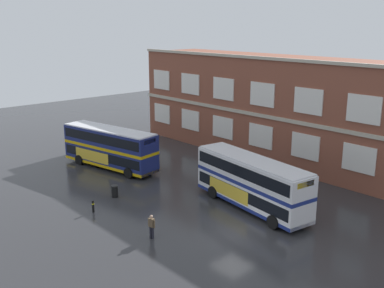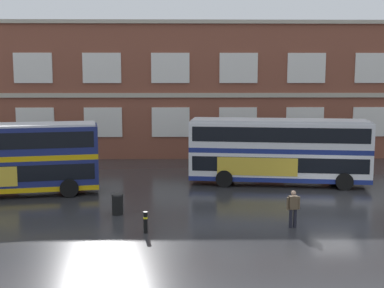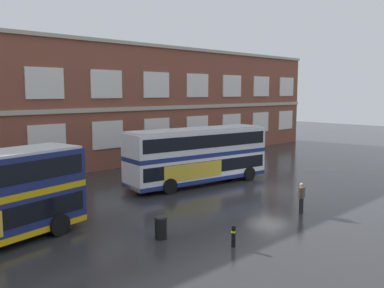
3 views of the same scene
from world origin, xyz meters
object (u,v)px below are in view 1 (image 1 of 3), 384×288
double_decker_near (110,147)px  waiting_passenger (152,226)px  double_decker_middle (252,182)px  safety_bollard_west (93,206)px  station_litter_bin (115,191)px

double_decker_near → waiting_passenger: double_decker_near is taller
double_decker_middle → safety_bollard_west: double_decker_middle is taller
safety_bollard_west → station_litter_bin: bearing=118.0°
double_decker_middle → safety_bollard_west: bearing=-127.8°
double_decker_middle → station_litter_bin: size_ratio=10.92×
double_decker_middle → waiting_passenger: (-1.01, -9.10, -1.22)m
double_decker_near → double_decker_middle: size_ratio=1.00×
double_decker_near → waiting_passenger: bearing=-22.6°
safety_bollard_west → double_decker_near: bearing=141.0°
double_decker_near → waiting_passenger: size_ratio=6.64×
double_decker_middle → waiting_passenger: double_decker_middle is taller
double_decker_middle → waiting_passenger: 9.24m
double_decker_near → safety_bollard_west: 11.40m
waiting_passenger → double_decker_near: bearing=157.4°
double_decker_near → safety_bollard_west: (8.77, -7.10, -1.66)m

